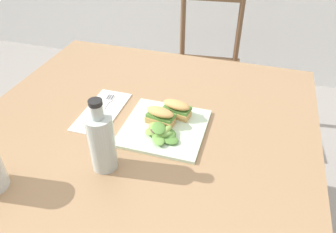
{
  "coord_description": "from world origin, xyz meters",
  "views": [
    {
      "loc": [
        0.32,
        -0.78,
        1.39
      ],
      "look_at": [
        0.07,
        0.01,
        0.76
      ],
      "focal_mm": 34.32,
      "sensor_mm": 36.0,
      "label": 1
    }
  ],
  "objects_px": {
    "sandwich_half_back": "(177,109)",
    "fork_on_napkin": "(104,107)",
    "chair_wooden_far": "(206,68)",
    "plate_lunch": "(164,128)",
    "dining_table": "(147,150)",
    "bottle_cold_brew": "(102,144)",
    "sandwich_half_front": "(160,116)"
  },
  "relations": [
    {
      "from": "chair_wooden_far",
      "to": "sandwich_half_front",
      "type": "distance_m",
      "value": 1.02
    },
    {
      "from": "chair_wooden_far",
      "to": "plate_lunch",
      "type": "bearing_deg",
      "value": -87.67
    },
    {
      "from": "dining_table",
      "to": "chair_wooden_far",
      "type": "distance_m",
      "value": 0.98
    },
    {
      "from": "sandwich_half_front",
      "to": "dining_table",
      "type": "bearing_deg",
      "value": 178.04
    },
    {
      "from": "dining_table",
      "to": "plate_lunch",
      "type": "relative_size",
      "value": 4.3
    },
    {
      "from": "bottle_cold_brew",
      "to": "chair_wooden_far",
      "type": "bearing_deg",
      "value": 86.66
    },
    {
      "from": "dining_table",
      "to": "sandwich_half_back",
      "type": "bearing_deg",
      "value": 29.09
    },
    {
      "from": "plate_lunch",
      "to": "fork_on_napkin",
      "type": "height_order",
      "value": "plate_lunch"
    },
    {
      "from": "chair_wooden_far",
      "to": "dining_table",
      "type": "bearing_deg",
      "value": -91.83
    },
    {
      "from": "sandwich_half_back",
      "to": "bottle_cold_brew",
      "type": "relative_size",
      "value": 0.45
    },
    {
      "from": "fork_on_napkin",
      "to": "sandwich_half_front",
      "type": "bearing_deg",
      "value": -9.32
    },
    {
      "from": "plate_lunch",
      "to": "bottle_cold_brew",
      "type": "bearing_deg",
      "value": -118.23
    },
    {
      "from": "dining_table",
      "to": "fork_on_napkin",
      "type": "bearing_deg",
      "value": 168.32
    },
    {
      "from": "sandwich_half_front",
      "to": "fork_on_napkin",
      "type": "bearing_deg",
      "value": 170.68
    },
    {
      "from": "dining_table",
      "to": "chair_wooden_far",
      "type": "height_order",
      "value": "chair_wooden_far"
    },
    {
      "from": "sandwich_half_back",
      "to": "fork_on_napkin",
      "type": "distance_m",
      "value": 0.26
    },
    {
      "from": "chair_wooden_far",
      "to": "bottle_cold_brew",
      "type": "height_order",
      "value": "bottle_cold_brew"
    },
    {
      "from": "fork_on_napkin",
      "to": "bottle_cold_brew",
      "type": "height_order",
      "value": "bottle_cold_brew"
    },
    {
      "from": "plate_lunch",
      "to": "bottle_cold_brew",
      "type": "distance_m",
      "value": 0.24
    },
    {
      "from": "chair_wooden_far",
      "to": "fork_on_napkin",
      "type": "height_order",
      "value": "chair_wooden_far"
    },
    {
      "from": "sandwich_half_front",
      "to": "fork_on_napkin",
      "type": "distance_m",
      "value": 0.22
    },
    {
      "from": "sandwich_half_front",
      "to": "bottle_cold_brew",
      "type": "height_order",
      "value": "bottle_cold_brew"
    },
    {
      "from": "dining_table",
      "to": "sandwich_half_back",
      "type": "relative_size",
      "value": 11.14
    },
    {
      "from": "plate_lunch",
      "to": "sandwich_half_back",
      "type": "height_order",
      "value": "sandwich_half_back"
    },
    {
      "from": "dining_table",
      "to": "sandwich_half_back",
      "type": "xyz_separation_m",
      "value": [
        0.09,
        0.05,
        0.16
      ]
    },
    {
      "from": "sandwich_half_back",
      "to": "bottle_cold_brew",
      "type": "height_order",
      "value": "bottle_cold_brew"
    },
    {
      "from": "dining_table",
      "to": "sandwich_half_front",
      "type": "height_order",
      "value": "sandwich_half_front"
    },
    {
      "from": "plate_lunch",
      "to": "sandwich_half_back",
      "type": "relative_size",
      "value": 2.59
    },
    {
      "from": "dining_table",
      "to": "bottle_cold_brew",
      "type": "distance_m",
      "value": 0.3
    },
    {
      "from": "sandwich_half_back",
      "to": "fork_on_napkin",
      "type": "height_order",
      "value": "sandwich_half_back"
    },
    {
      "from": "chair_wooden_far",
      "to": "fork_on_napkin",
      "type": "relative_size",
      "value": 4.68
    },
    {
      "from": "fork_on_napkin",
      "to": "plate_lunch",
      "type": "bearing_deg",
      "value": -11.75
    }
  ]
}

